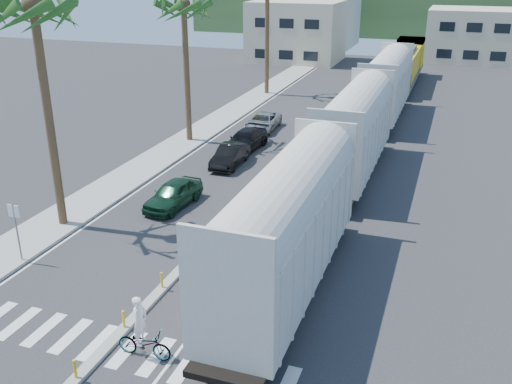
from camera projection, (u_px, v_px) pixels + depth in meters
ground at (138, 316)px, 22.48m from camera, size 140.00×140.00×0.00m
sidewalk at (203, 130)px, 46.92m from camera, size 3.00×90.00×0.15m
rails at (374, 136)px, 45.39m from camera, size 1.56×100.00×0.06m
median at (284, 160)px, 39.89m from camera, size 0.45×60.00×0.85m
crosswalk at (110, 345)px, 20.73m from camera, size 14.00×2.20×0.01m
lane_markings at (277, 138)px, 44.98m from camera, size 9.42×90.00×0.01m
freight_train at (369, 112)px, 41.03m from camera, size 3.00×60.94×5.85m
street_sign at (16, 224)px, 25.74m from camera, size 0.60×0.08×3.00m
buildings at (344, 23)px, 85.42m from camera, size 38.00×27.00×10.00m
hillside at (407, 1)px, 107.60m from camera, size 80.00×20.00×12.00m
car_lead at (173, 194)px, 32.23m from camera, size 2.52×4.71×1.50m
car_second at (230, 156)px, 38.70m from camera, size 1.73×4.43×1.43m
car_third at (245, 140)px, 41.99m from camera, size 2.91×5.34×1.45m
car_rear at (262, 122)px, 46.99m from camera, size 2.66×5.08×1.36m
cyclist at (143, 338)px, 19.89m from camera, size 0.85×2.06×2.40m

